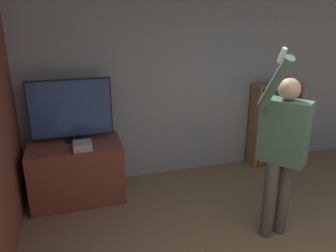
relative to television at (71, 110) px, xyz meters
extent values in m
cube|color=#9EA3A8|center=(1.78, 0.29, 0.15)|extent=(6.92, 0.06, 2.70)
cube|color=brown|center=(0.00, -0.11, -0.81)|extent=(1.17, 0.70, 0.78)
cylinder|color=black|center=(0.00, 0.00, -0.41)|extent=(0.22, 0.22, 0.03)
cylinder|color=black|center=(0.00, 0.00, -0.37)|extent=(0.06, 0.06, 0.05)
cube|color=black|center=(0.00, 0.00, 0.02)|extent=(1.03, 0.04, 0.76)
cube|color=#2D4C8C|center=(0.00, -0.02, 0.02)|extent=(1.00, 0.01, 0.72)
cube|color=silver|center=(0.09, -0.32, -0.38)|extent=(0.22, 0.23, 0.09)
cube|color=#997047|center=(2.74, 0.10, -0.53)|extent=(0.04, 0.28, 1.33)
cube|color=#997047|center=(3.48, 0.10, -0.53)|extent=(0.04, 0.28, 1.33)
cube|color=#997047|center=(3.11, 0.24, -0.53)|extent=(0.78, 0.01, 1.33)
cube|color=#997047|center=(3.11, 0.10, -1.18)|extent=(0.71, 0.28, 0.04)
cube|color=#997047|center=(3.11, 0.10, -0.86)|extent=(0.71, 0.28, 0.04)
cube|color=#997047|center=(3.11, 0.10, -0.53)|extent=(0.71, 0.28, 0.04)
cube|color=#997047|center=(3.11, 0.10, -0.20)|extent=(0.71, 0.28, 0.04)
cube|color=#997047|center=(3.11, 0.10, 0.12)|extent=(0.71, 0.28, 0.04)
cube|color=orange|center=(2.76, 0.07, -1.06)|extent=(0.02, 0.22, 0.25)
cube|color=red|center=(2.80, 0.09, -1.07)|extent=(0.03, 0.25, 0.22)
cube|color=orange|center=(2.84, 0.09, -1.05)|extent=(0.03, 0.26, 0.26)
cube|color=#99663D|center=(2.89, 0.07, -1.05)|extent=(0.04, 0.22, 0.27)
cube|color=#7A3889|center=(2.94, 0.09, -1.05)|extent=(0.03, 0.25, 0.26)
cube|color=gold|center=(2.99, 0.08, -1.05)|extent=(0.04, 0.22, 0.27)
cube|color=#232328|center=(2.78, 0.09, -0.76)|extent=(0.04, 0.26, 0.17)
cube|color=#338447|center=(2.83, 0.07, -0.73)|extent=(0.04, 0.22, 0.24)
cube|color=beige|center=(2.87, 0.08, -0.73)|extent=(0.03, 0.23, 0.24)
cube|color=gold|center=(2.77, 0.07, -0.38)|extent=(0.04, 0.20, 0.26)
cube|color=gold|center=(2.82, 0.09, -0.39)|extent=(0.03, 0.25, 0.24)
cube|color=#7A3889|center=(2.86, 0.07, -0.38)|extent=(0.02, 0.21, 0.26)
cube|color=#99663D|center=(2.77, 0.09, -0.08)|extent=(0.04, 0.24, 0.19)
cube|color=beige|center=(2.81, 0.10, -0.07)|extent=(0.02, 0.27, 0.23)
cube|color=#2D569E|center=(2.85, 0.06, -0.09)|extent=(0.04, 0.20, 0.17)
cube|color=gold|center=(2.90, 0.09, -0.05)|extent=(0.04, 0.26, 0.26)
cube|color=#5B8E99|center=(2.94, 0.08, -0.08)|extent=(0.04, 0.23, 0.19)
cube|color=#338447|center=(2.98, 0.07, -0.08)|extent=(0.03, 0.21, 0.20)
cylinder|color=#56514C|center=(1.96, -1.54, -0.75)|extent=(0.13, 0.13, 0.89)
cylinder|color=#56514C|center=(2.14, -1.54, -0.75)|extent=(0.13, 0.13, 0.89)
cube|color=#477056|center=(2.05, -1.54, 0.02)|extent=(0.46, 0.50, 0.67)
sphere|color=tan|center=(2.05, -1.54, 0.46)|extent=(0.22, 0.22, 0.22)
cylinder|color=#477056|center=(2.31, -1.54, 0.01)|extent=(0.09, 0.09, 0.61)
cylinder|color=#477056|center=(1.80, -1.67, 0.56)|extent=(0.09, 0.42, 0.55)
cube|color=white|center=(1.80, -1.73, 0.82)|extent=(0.04, 0.09, 0.14)
camera|label=1|loc=(0.02, -4.18, 1.15)|focal=35.00mm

